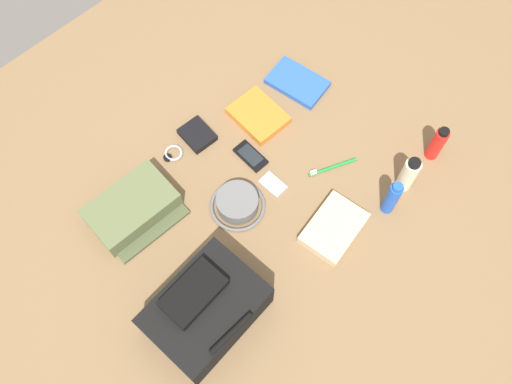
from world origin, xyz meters
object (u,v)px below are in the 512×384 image
Objects in this scene: backpack at (205,309)px; paperback_novel at (297,83)px; cell_phone at (251,156)px; wallet at (197,135)px; wristwatch at (173,154)px; sunscreen_spray at (437,144)px; deodorant_spray at (392,198)px; toiletry_pouch at (133,209)px; lotion_bottle at (408,174)px; travel_guidebook at (258,116)px; toothbrush at (330,168)px; bucket_hat at (237,203)px; folded_towel at (334,228)px; media_player at (273,184)px.

backpack reaches higher than paperback_novel.
wallet reaches higher than cell_phone.
wristwatch is at bearing -120.05° from backpack.
sunscreen_spray is 0.26m from deodorant_spray.
toiletry_pouch is 0.34m from wallet.
lotion_bottle is 0.71× the size of paperback_novel.
paperback_novel is (-0.04, -0.51, -0.07)m from lotion_bottle.
travel_guidebook is 1.16× the size of toothbrush.
bucket_hat is 1.13× the size of lotion_bottle.
travel_guidebook is 0.47m from folded_towel.
backpack is 2.06× the size of deodorant_spray.
wristwatch is (0.16, -0.31, 0.00)m from media_player.
lotion_bottle is 0.70m from wallet.
wristwatch is at bearing -10.29° from paperback_novel.
sunscreen_spray is at bearing -177.72° from lotion_bottle.
toothbrush is at bearing 126.33° from cell_phone.
media_player is (0.15, 0.22, -0.01)m from travel_guidebook.
backpack is 1.22× the size of toiletry_pouch.
toiletry_pouch is 2.51× the size of wallet.
deodorant_spray is at bearing 112.83° from cell_phone.
media_player is at bearing 56.22° from travel_guidebook.
bucket_hat is 0.14m from media_player.
deodorant_spray is at bearing 137.13° from toiletry_pouch.
toiletry_pouch reaches higher than wristwatch.
folded_towel is at bearing -20.70° from deodorant_spray.
media_player is 0.31m from wallet.
backpack is 3.06× the size of wallet.
lotion_bottle reaches higher than wallet.
deodorant_spray reaches higher than sunscreen_spray.
paperback_novel is at bearing -104.71° from deodorant_spray.
lotion_bottle is at bearing 124.16° from cell_phone.
wristwatch is (0.18, -0.19, -0.00)m from cell_phone.
backpack is 0.40m from toiletry_pouch.
paperback_novel is 1.10× the size of folded_towel.
media_player is 0.43× the size of folded_towel.
backpack is 0.47m from media_player.
paperback_novel is at bearing -147.11° from media_player.
travel_guidebook is 1.70× the size of wallet.
folded_towel is at bearing 75.34° from travel_guidebook.
sunscreen_spray is at bearing 102.81° from paperback_novel.
media_player is 0.35m from wristwatch.
lotion_bottle is (-0.74, 0.13, 0.01)m from backpack.
backpack is 0.70m from travel_guidebook.
folded_towel is (-0.41, 0.48, -0.02)m from toiletry_pouch.
lotion_bottle is 0.96× the size of deodorant_spray.
cell_phone is (-0.15, -0.10, -0.02)m from bucket_hat.
toiletry_pouch is 3.22× the size of media_player.
wallet is (-0.33, -0.07, -0.02)m from toiletry_pouch.
wallet is (0.40, -0.09, 0.00)m from paperback_novel.
deodorant_spray is 2.30× the size of wristwatch.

